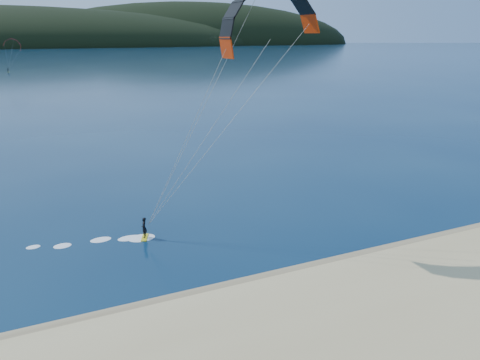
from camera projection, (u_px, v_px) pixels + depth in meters
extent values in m
plane|color=#08203C|center=(277.00, 335.00, 22.70)|extent=(1800.00, 1800.00, 0.00)
cube|color=olive|center=(240.00, 290.00, 26.59)|extent=(220.00, 2.50, 0.10)
ellipsoid|color=black|center=(199.00, 45.00, 784.20)|extent=(600.00, 240.00, 140.00)
cube|color=gold|center=(145.00, 237.00, 33.59)|extent=(0.82, 1.34, 0.07)
imported|color=black|center=(144.00, 228.00, 33.34)|extent=(0.55, 0.67, 1.57)
cylinder|color=gray|center=(206.00, 137.00, 31.31)|extent=(0.02, 0.02, 15.76)
cube|color=gold|center=(9.00, 72.00, 188.25)|extent=(0.69, 1.38, 0.08)
imported|color=black|center=(8.00, 70.00, 187.99)|extent=(0.77, 0.90, 1.62)
cylinder|color=gray|center=(10.00, 58.00, 184.60)|extent=(0.02, 0.02, 10.84)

